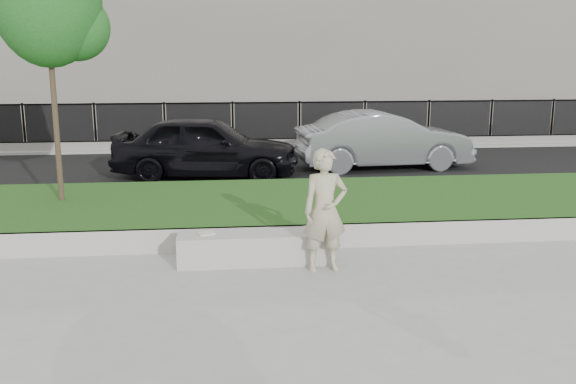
{
  "coord_description": "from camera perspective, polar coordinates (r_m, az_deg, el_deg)",
  "views": [
    {
      "loc": [
        -1.04,
        -9.04,
        3.18
      ],
      "look_at": [
        0.06,
        1.2,
        0.93
      ],
      "focal_mm": 40.0,
      "sensor_mm": 36.0,
      "label": 1
    }
  ],
  "objects": [
    {
      "name": "far_pavement",
      "position": [
        22.29,
        -3.4,
        4.25
      ],
      "size": [
        34.0,
        3.0,
        0.12
      ],
      "primitive_type": "cube",
      "color": "gray",
      "rests_on": "ground"
    },
    {
      "name": "grass_kerb",
      "position": [
        10.56,
        -0.23,
        -4.06
      ],
      "size": [
        34.0,
        0.08,
        0.4
      ],
      "primitive_type": "cube",
      "color": "#A2A098",
      "rests_on": "ground"
    },
    {
      "name": "car_dark",
      "position": [
        16.44,
        -7.3,
        4.03
      ],
      "size": [
        4.9,
        2.55,
        1.59
      ],
      "primitive_type": "imported",
      "rotation": [
        0.0,
        0.0,
        1.42
      ],
      "color": "black",
      "rests_on": "street"
    },
    {
      "name": "grass_bank",
      "position": [
        12.45,
        -1.16,
        -1.53
      ],
      "size": [
        34.0,
        4.0,
        0.4
      ],
      "primitive_type": "cube",
      "color": "#0D3411",
      "rests_on": "ground"
    },
    {
      "name": "street",
      "position": [
        17.85,
        -2.69,
        2.11
      ],
      "size": [
        34.0,
        7.0,
        0.04
      ],
      "primitive_type": "cube",
      "color": "black",
      "rests_on": "ground"
    },
    {
      "name": "young_tree",
      "position": [
        12.87,
        -20.31,
        15.61
      ],
      "size": [
        2.07,
        1.98,
        5.06
      ],
      "color": "#38281C",
      "rests_on": "grass_bank"
    },
    {
      "name": "stone_bench",
      "position": [
        9.9,
        -3.09,
        -4.99
      ],
      "size": [
        2.31,
        0.58,
        0.47
      ],
      "primitive_type": "cube",
      "color": "#A2A098",
      "rests_on": "ground"
    },
    {
      "name": "book",
      "position": [
        9.84,
        -7.29,
        -3.67
      ],
      "size": [
        0.29,
        0.25,
        0.03
      ],
      "primitive_type": "cube",
      "rotation": [
        0.0,
        0.0,
        0.37
      ],
      "color": "beige",
      "rests_on": "stone_bench"
    },
    {
      "name": "iron_fence",
      "position": [
        21.23,
        -3.29,
        5.17
      ],
      "size": [
        32.0,
        0.3,
        1.5
      ],
      "color": "slate",
      "rests_on": "far_pavement"
    },
    {
      "name": "man",
      "position": [
        9.41,
        3.31,
        -1.66
      ],
      "size": [
        0.7,
        0.5,
        1.82
      ],
      "primitive_type": "imported",
      "rotation": [
        0.0,
        0.0,
        0.1
      ],
      "color": "tan",
      "rests_on": "ground"
    },
    {
      "name": "ground",
      "position": [
        9.64,
        0.42,
        -6.93
      ],
      "size": [
        90.0,
        90.0,
        0.0
      ],
      "primitive_type": "plane",
      "color": "gray",
      "rests_on": "ground"
    },
    {
      "name": "building_facade",
      "position": [
        29.12,
        -4.23,
        15.87
      ],
      "size": [
        34.0,
        10.0,
        10.0
      ],
      "primitive_type": "cube",
      "color": "slate",
      "rests_on": "ground"
    },
    {
      "name": "car_silver",
      "position": [
        17.82,
        8.47,
        4.58
      ],
      "size": [
        4.87,
        2.04,
        1.56
      ],
      "primitive_type": "imported",
      "rotation": [
        0.0,
        0.0,
        1.65
      ],
      "color": "gray",
      "rests_on": "street"
    }
  ]
}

